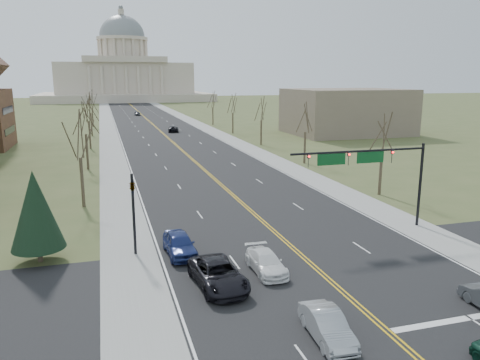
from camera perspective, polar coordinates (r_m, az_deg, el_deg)
ground at (r=26.73m, az=16.37°, el=-16.30°), size 600.00×600.00×0.00m
road at (r=130.75m, az=-10.60°, el=6.69°), size 20.00×380.00×0.01m
cross_road at (r=31.36m, az=10.38°, el=-11.51°), size 120.00×14.00×0.01m
sidewalk_left at (r=130.08m, az=-15.89°, el=6.41°), size 4.00×380.00×0.03m
sidewalk_right at (r=132.50m, az=-5.39°, el=6.92°), size 4.00×380.00×0.03m
center_line at (r=130.75m, az=-10.60°, el=6.70°), size 0.42×380.00×0.01m
edge_line_left at (r=130.12m, az=-14.91°, el=6.46°), size 0.15×380.00×0.01m
edge_line_right at (r=132.10m, az=-6.34°, el=6.89°), size 0.15×380.00×0.01m
stop_bar at (r=28.88m, az=26.17°, el=-14.83°), size 9.50×0.50×0.01m
capitol at (r=269.70m, az=-13.94°, el=12.42°), size 90.00×60.00×50.00m
signal_mast at (r=39.53m, az=15.50°, el=1.98°), size 12.12×0.44×7.20m
signal_left at (r=34.19m, az=-12.89°, el=-2.99°), size 0.32×0.36×6.00m
tree_r_0 at (r=52.47m, az=17.04°, el=5.25°), size 3.74×3.74×8.50m
tree_l_0 at (r=47.85m, az=-19.04°, el=4.93°), size 3.96×3.96×9.00m
tree_r_1 at (r=69.94m, az=8.00°, el=7.34°), size 3.74×3.74×8.50m
tree_l_1 at (r=67.73m, az=-18.39°, el=6.99°), size 3.96×3.96×9.00m
tree_r_2 at (r=88.49m, az=2.62°, el=8.49°), size 3.74×3.74×8.50m
tree_l_2 at (r=87.67m, az=-18.03°, el=8.12°), size 3.96×3.96×9.00m
tree_r_3 at (r=107.56m, az=-0.89°, el=9.20°), size 3.74×3.74×8.50m
tree_l_3 at (r=107.63m, az=-17.81°, el=8.83°), size 3.96×3.96×9.00m
tree_r_4 at (r=126.91m, az=-3.35°, el=9.68°), size 3.74×3.74×8.50m
tree_l_4 at (r=127.60m, az=-17.65°, el=9.31°), size 3.96×3.96×9.00m
conifer_l at (r=34.94m, az=-23.65°, el=-3.36°), size 3.64×3.64×6.50m
bldg_right_mass at (r=109.58m, az=12.84°, el=8.14°), size 25.00×20.00×10.00m
car_sb_inner_lead at (r=24.35m, az=10.57°, el=-17.06°), size 1.76×4.42×1.43m
car_sb_outer_lead at (r=29.25m, az=-2.68°, el=-11.41°), size 3.10×5.91×1.59m
car_sb_inner_second at (r=31.37m, az=3.20°, el=-9.98°), size 1.89×4.58×1.32m
car_sb_outer_second at (r=34.36m, az=-7.38°, el=-7.73°), size 2.15×4.93×1.65m
car_far_nb at (r=111.75m, az=-8.14°, el=6.19°), size 2.89×5.17×1.37m
car_far_sb at (r=161.95m, az=-12.41°, el=7.94°), size 1.98×4.27×1.42m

